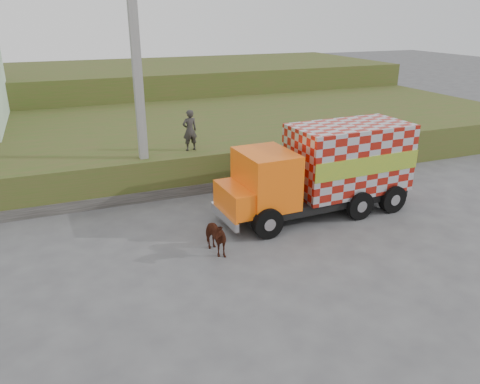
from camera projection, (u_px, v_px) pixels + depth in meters
name	position (u px, v px, depth m)	size (l,w,h in m)	color
ground	(211.00, 243.00, 14.11)	(120.00, 120.00, 0.00)	#474749
embankment	(144.00, 140.00, 22.48)	(40.00, 12.00, 1.50)	#39531B
embankment_far	(109.00, 89.00, 32.59)	(40.00, 12.00, 3.00)	#39531B
retaining_strip	(121.00, 198.00, 16.96)	(16.00, 0.50, 0.40)	#595651
utility_pole	(138.00, 87.00, 16.27)	(1.20, 0.30, 8.00)	gray
cargo_truck	(326.00, 169.00, 15.81)	(6.81, 2.56, 3.00)	black
cow	(213.00, 236.00, 13.33)	(0.57, 1.25, 1.06)	black
pedestrian	(190.00, 130.00, 17.88)	(0.58, 0.38, 1.58)	#282624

